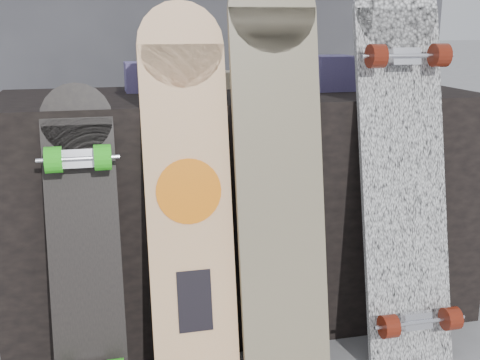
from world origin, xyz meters
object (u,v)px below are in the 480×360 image
object	(u,v)px
longboard_geisha	(188,186)
longboard_celtic	(279,161)
vendor_table	(241,206)
skateboard_dark	(84,244)
longboard_cascadia	(404,159)

from	to	relation	value
longboard_geisha	longboard_celtic	bearing A→B (deg)	-4.22
vendor_table	longboard_geisha	distance (m)	0.45
vendor_table	skateboard_dark	size ratio (longest dim) A/B	1.83
longboard_geisha	skateboard_dark	xyz separation A→B (m)	(-0.30, -0.05, -0.13)
vendor_table	longboard_cascadia	xyz separation A→B (m)	(0.42, -0.37, 0.23)
vendor_table	skateboard_dark	bearing A→B (deg)	-143.81
longboard_celtic	skateboard_dark	distance (m)	0.60
longboard_geisha	longboard_celtic	size ratio (longest dim) A/B	0.91
vendor_table	longboard_geisha	size ratio (longest dim) A/B	1.46
longboard_celtic	skateboard_dark	xyz separation A→B (m)	(-0.56, -0.03, -0.19)
longboard_cascadia	skateboard_dark	size ratio (longest dim) A/B	1.38
vendor_table	longboard_celtic	world-z (taller)	longboard_celtic
longboard_geisha	skateboard_dark	bearing A→B (deg)	-169.64
vendor_table	longboard_cascadia	distance (m)	0.61
vendor_table	longboard_geisha	xyz separation A→B (m)	(-0.24, -0.34, 0.18)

